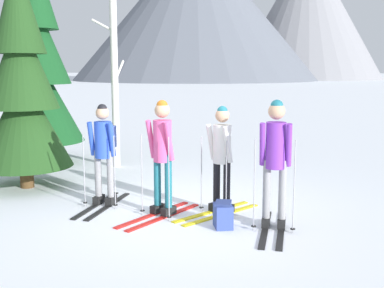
# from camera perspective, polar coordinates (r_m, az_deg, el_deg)

# --- Properties ---
(ground_plane) EXTENTS (400.00, 400.00, 0.00)m
(ground_plane) POSITION_cam_1_polar(r_m,az_deg,el_deg) (7.69, -1.28, -8.06)
(ground_plane) COLOR white
(skier_in_blue) EXTENTS (0.61, 1.63, 1.68)m
(skier_in_blue) POSITION_cam_1_polar(r_m,az_deg,el_deg) (8.02, -10.46, -0.56)
(skier_in_blue) COLOR black
(skier_in_blue) RESTS_ON ground
(skier_in_pink) EXTENTS (1.02, 1.62, 1.79)m
(skier_in_pink) POSITION_cam_1_polar(r_m,az_deg,el_deg) (7.31, -3.58, -0.99)
(skier_in_pink) COLOR red
(skier_in_pink) RESTS_ON ground
(skier_in_white) EXTENTS (1.23, 1.46, 1.69)m
(skier_in_white) POSITION_cam_1_polar(r_m,az_deg,el_deg) (7.43, 3.52, -1.35)
(skier_in_white) COLOR yellow
(skier_in_white) RESTS_ON ground
(skier_in_purple) EXTENTS (0.61, 1.62, 1.83)m
(skier_in_purple) POSITION_cam_1_polar(r_m,az_deg,el_deg) (6.79, 9.89, -1.59)
(skier_in_purple) COLOR black
(skier_in_purple) RESTS_ON ground
(pine_tree_near) EXTENTS (2.20, 2.20, 5.32)m
(pine_tree_near) POSITION_cam_1_polar(r_m,az_deg,el_deg) (11.97, -18.29, 9.43)
(pine_tree_near) COLOR #51381E
(pine_tree_near) RESTS_ON ground
(pine_tree_far) EXTENTS (1.76, 1.76, 4.26)m
(pine_tree_far) POSITION_cam_1_polar(r_m,az_deg,el_deg) (9.47, -19.58, 6.63)
(pine_tree_far) COLOR #51381E
(pine_tree_far) RESTS_ON ground
(birch_tree_tall) EXTENTS (0.61, 0.47, 4.08)m
(birch_tree_tall) POSITION_cam_1_polar(r_m,az_deg,el_deg) (10.99, -9.20, 7.90)
(birch_tree_tall) COLOR silver
(birch_tree_tall) RESTS_ON ground
(backpack_on_snow_front) EXTENTS (0.33, 0.38, 0.38)m
(backpack_on_snow_front) POSITION_cam_1_polar(r_m,az_deg,el_deg) (6.92, 3.71, -8.41)
(backpack_on_snow_front) COLOR #384C99
(backpack_on_snow_front) RESTS_ON ground
(mountain_ridge_distant) EXTENTS (58.20, 48.21, 26.26)m
(mountain_ridge_distant) POSITION_cam_1_polar(r_m,az_deg,el_deg) (94.08, 4.63, 15.91)
(mountain_ridge_distant) COLOR slate
(mountain_ridge_distant) RESTS_ON ground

